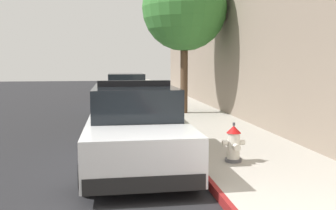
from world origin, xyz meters
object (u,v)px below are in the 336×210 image
at_px(fire_hydrant, 234,144).
at_px(police_cruiser, 135,126).
at_px(street_tree, 184,9).
at_px(parked_car_silver_ahead, 126,91).

bearing_deg(fire_hydrant, police_cruiser, 154.87).
height_order(fire_hydrant, street_tree, street_tree).
bearing_deg(parked_car_silver_ahead, fire_hydrant, -81.10).
relative_size(police_cruiser, street_tree, 0.88).
relative_size(parked_car_silver_ahead, fire_hydrant, 6.37).
height_order(police_cruiser, fire_hydrant, police_cruiser).
xyz_separation_m(police_cruiser, fire_hydrant, (1.84, -0.86, -0.24)).
xyz_separation_m(fire_hydrant, street_tree, (0.40, 6.98, 3.56)).
distance_m(parked_car_silver_ahead, fire_hydrant, 10.75).
xyz_separation_m(parked_car_silver_ahead, fire_hydrant, (1.66, -10.61, -0.24)).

